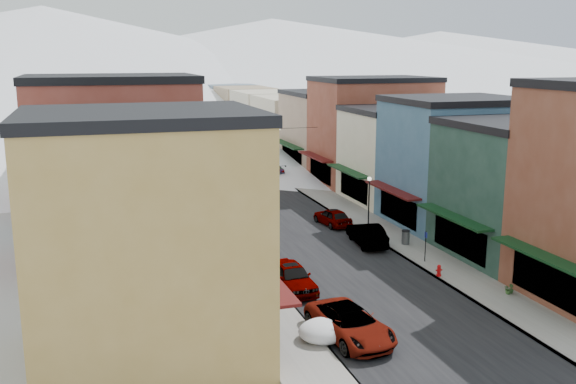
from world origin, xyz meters
TOP-DOWN VIEW (x-y plane):
  - ground at (0.00, 0.00)m, footprint 600.00×600.00m
  - road at (0.00, 60.00)m, footprint 10.00×160.00m
  - sidewalk_left at (-6.60, 60.00)m, footprint 3.20×160.00m
  - sidewalk_right at (6.60, 60.00)m, footprint 3.20×160.00m
  - curb_left at (-5.05, 60.00)m, footprint 0.10×160.00m
  - curb_right at (5.05, 60.00)m, footprint 0.10×160.00m
  - bldg_l_yellow at (-13.19, 4.00)m, footprint 11.30×8.70m
  - bldg_l_cream at (-13.19, 12.50)m, footprint 11.30×8.20m
  - bldg_l_brick_near at (-13.69, 20.50)m, footprint 12.30×8.20m
  - bldg_l_grayblue at (-13.19, 29.00)m, footprint 11.30×9.20m
  - bldg_l_brick_far at (-14.19, 38.00)m, footprint 13.30×9.20m
  - bldg_l_tan at (-13.19, 48.00)m, footprint 11.30×11.20m
  - bldg_r_green at (13.19, 12.00)m, footprint 11.30×9.20m
  - bldg_r_blue at (13.19, 21.00)m, footprint 11.30×9.20m
  - bldg_r_cream at (13.69, 30.00)m, footprint 12.30×9.20m
  - bldg_r_brick_far at (14.19, 39.00)m, footprint 13.30×9.20m
  - bldg_r_tan at (13.19, 49.00)m, footprint 11.30×11.20m
  - distant_blocks at (0.00, 83.00)m, footprint 34.00×55.00m
  - mountain_ridge at (-19.47, 277.18)m, footprint 670.00×340.00m
  - overhead_cables at (0.00, 47.50)m, footprint 16.40×15.04m
  - car_white_suv at (-3.59, 3.00)m, footprint 3.35×6.01m
  - car_silver_sedan at (-4.30, 10.29)m, footprint 2.26×5.07m
  - car_dark_hatch at (-4.30, 22.51)m, footprint 1.67×4.37m
  - car_silver_wagon at (-4.30, 51.84)m, footprint 2.15×5.25m
  - car_green_sedan at (3.89, 17.46)m, footprint 2.22×5.12m
  - car_gray_suv at (3.50, 23.40)m, footprint 2.26×4.46m
  - car_black_sedan at (4.30, 45.99)m, footprint 3.17×6.20m
  - car_lane_silver at (-0.97, 56.96)m, footprint 1.62×4.00m
  - car_lane_white at (1.63, 61.08)m, footprint 2.94×5.55m
  - fire_hydrant at (5.20, 9.43)m, footprint 0.43×0.33m
  - parking_sign at (5.82, 12.29)m, footprint 0.06×0.29m
  - trash_can at (6.48, 16.31)m, footprint 0.62×0.62m
  - streetlamp_near at (6.00, 21.82)m, footprint 0.34×0.34m
  - streetlamp_far at (5.82, 50.32)m, footprint 0.40×0.40m
  - planter_near at (7.47, 5.49)m, footprint 0.53×0.46m
  - planter_far at (7.69, 5.54)m, footprint 0.36×0.36m
  - snow_pile_near at (-4.88, 3.19)m, footprint 2.64×2.82m
  - snow_pile_mid at (-4.28, 17.74)m, footprint 2.25×2.59m
  - snow_pile_far at (-4.49, 34.00)m, footprint 2.46×2.71m

SIDE VIEW (x-z plane):
  - ground at x=0.00m, z-range 0.00..0.00m
  - road at x=0.00m, z-range 0.00..0.01m
  - sidewalk_left at x=-6.60m, z-range 0.00..0.15m
  - sidewalk_right at x=6.60m, z-range 0.00..0.15m
  - curb_left at x=-5.05m, z-range 0.00..0.15m
  - curb_right at x=5.05m, z-range 0.00..0.15m
  - planter_far at x=7.69m, z-range 0.15..0.69m
  - planter_near at x=7.47m, z-range 0.15..0.73m
  - snow_pile_mid at x=-4.28m, z-range -0.02..0.93m
  - fire_hydrant at x=5.20m, z-range 0.12..0.86m
  - snow_pile_far at x=-4.49m, z-range -0.02..1.02m
  - snow_pile_near at x=-4.88m, z-range -0.02..1.09m
  - car_lane_silver at x=-0.97m, z-range 0.00..1.36m
  - trash_can at x=6.48m, z-range 0.16..1.21m
  - car_dark_hatch at x=-4.30m, z-range 0.00..1.42m
  - car_gray_suv at x=3.50m, z-range 0.00..1.46m
  - car_lane_white at x=1.63m, z-range 0.00..1.49m
  - car_silver_wagon at x=-4.30m, z-range 0.00..1.52m
  - car_white_suv at x=-3.59m, z-range 0.00..1.59m
  - car_green_sedan at x=3.89m, z-range 0.00..1.64m
  - car_silver_sedan at x=-4.30m, z-range 0.00..1.69m
  - car_black_sedan at x=4.30m, z-range 0.00..1.72m
  - parking_sign at x=5.82m, z-range 0.33..2.47m
  - streetlamp_near at x=6.00m, z-range 0.68..4.76m
  - streetlamp_far at x=5.82m, z-range 0.78..5.64m
  - distant_blocks at x=0.00m, z-range 0.00..8.00m
  - bldg_r_cream at x=13.69m, z-range 0.01..9.01m
  - bldg_l_grayblue at x=-13.19m, z-range 0.01..9.01m
  - bldg_r_tan at x=13.19m, z-range 0.01..9.51m
  - bldg_r_green at x=13.19m, z-range 0.01..9.51m
  - bldg_l_cream at x=-13.19m, z-range 0.01..9.51m
  - bldg_l_tan at x=-13.19m, z-range 0.01..10.01m
  - bldg_r_blue at x=13.19m, z-range 0.01..10.51m
  - bldg_l_brick_far at x=-14.19m, z-range 0.01..11.01m
  - bldg_r_brick_far at x=14.19m, z-range 0.01..11.51m
  - bldg_l_yellow at x=-13.19m, z-range 0.01..11.51m
  - overhead_cables at x=0.00m, z-range 6.18..6.22m
  - bldg_l_brick_near at x=-13.69m, z-range 0.01..12.51m
  - mountain_ridge at x=-19.47m, z-range -2.64..31.36m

